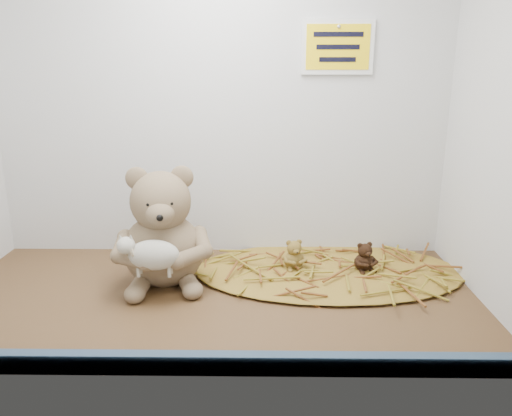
{
  "coord_description": "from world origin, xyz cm",
  "views": [
    {
      "loc": [
        11.12,
        -103.06,
        50.85
      ],
      "look_at": [
        9.72,
        2.4,
        20.37
      ],
      "focal_mm": 35.0,
      "sensor_mm": 36.0,
      "label": 1
    }
  ],
  "objects_px": {
    "main_teddy": "(162,226)",
    "mini_teddy_brown": "(364,255)",
    "mini_teddy_tan": "(294,253)",
    "toy_lamb": "(154,255)"
  },
  "relations": [
    {
      "from": "mini_teddy_brown",
      "to": "toy_lamb",
      "type": "bearing_deg",
      "value": 178.75
    },
    {
      "from": "mini_teddy_tan",
      "to": "mini_teddy_brown",
      "type": "xyz_separation_m",
      "value": [
        0.18,
        -0.01,
        -0.0
      ]
    },
    {
      "from": "main_teddy",
      "to": "mini_teddy_brown",
      "type": "xyz_separation_m",
      "value": [
        0.49,
        0.05,
        -0.09
      ]
    },
    {
      "from": "main_teddy",
      "to": "toy_lamb",
      "type": "bearing_deg",
      "value": -99.64
    },
    {
      "from": "main_teddy",
      "to": "mini_teddy_brown",
      "type": "relative_size",
      "value": 3.86
    },
    {
      "from": "toy_lamb",
      "to": "main_teddy",
      "type": "bearing_deg",
      "value": 90.0
    },
    {
      "from": "toy_lamb",
      "to": "mini_teddy_tan",
      "type": "relative_size",
      "value": 1.93
    },
    {
      "from": "main_teddy",
      "to": "toy_lamb",
      "type": "height_order",
      "value": "main_teddy"
    },
    {
      "from": "main_teddy",
      "to": "mini_teddy_tan",
      "type": "xyz_separation_m",
      "value": [
        0.32,
        0.07,
        -0.09
      ]
    },
    {
      "from": "mini_teddy_tan",
      "to": "mini_teddy_brown",
      "type": "relative_size",
      "value": 1.02
    }
  ]
}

